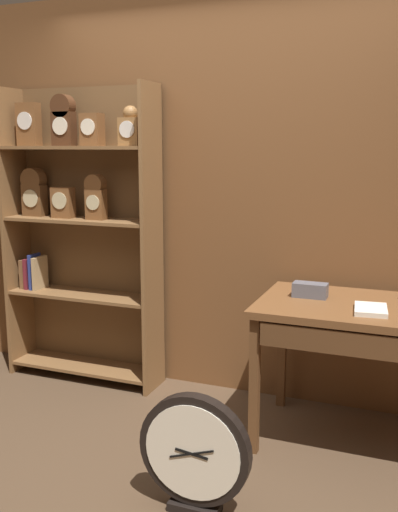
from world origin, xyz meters
TOP-DOWN VIEW (x-y plane):
  - ground_plane at (0.00, 0.00)m, footprint 10.00×10.00m
  - back_wood_panel at (0.00, 1.34)m, footprint 4.80×0.05m
  - bookshelf at (-1.04, 1.17)m, footprint 1.11×0.30m
  - workbench at (0.92, 0.85)m, footprint 1.16×0.72m
  - toolbox_small at (0.60, 0.93)m, footprint 0.19×0.09m
  - open_repair_manual at (0.95, 0.75)m, footprint 0.18×0.24m
  - round_clock_large at (0.29, -0.03)m, footprint 0.52×0.11m

SIDE VIEW (x-z plane):
  - ground_plane at x=0.00m, z-range 0.00..0.00m
  - round_clock_large at x=0.29m, z-range 0.00..0.56m
  - workbench at x=0.92m, z-range 0.30..1.10m
  - open_repair_manual at x=0.95m, z-range 0.79..0.82m
  - toolbox_small at x=0.60m, z-range 0.79..0.87m
  - bookshelf at x=-1.04m, z-range 0.08..2.10m
  - back_wood_panel at x=0.00m, z-range 0.00..2.60m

